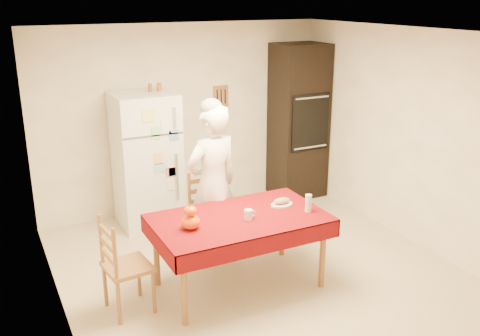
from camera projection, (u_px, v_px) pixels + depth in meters
floor at (263, 275)px, 5.67m from camera, size 4.50×4.50×0.00m
room_shell at (265, 127)px, 5.17m from camera, size 4.02×4.52×2.51m
refrigerator at (147, 160)px, 6.73m from camera, size 0.75×0.74×1.70m
oven_cabinet at (298, 121)px, 7.66m from camera, size 0.70×0.62×2.20m
dining_table at (239, 223)px, 5.26m from camera, size 1.70×1.00×0.76m
chair_far at (208, 210)px, 6.06m from camera, size 0.43×0.41×0.95m
chair_left at (121, 263)px, 4.88m from camera, size 0.44×0.46×0.95m
seated_woman at (213, 185)px, 5.75m from camera, size 0.72×0.55×1.77m
coffee_mug at (248, 215)px, 5.17m from camera, size 0.08×0.08×0.10m
pumpkin_lower at (191, 222)px, 4.96m from camera, size 0.18×0.18×0.13m
pumpkin_upper at (190, 211)px, 4.93m from camera, size 0.12×0.12×0.09m
wine_glass at (308, 203)px, 5.35m from camera, size 0.07×0.07×0.18m
bread_plate at (282, 204)px, 5.53m from camera, size 0.24×0.24×0.02m
bread_loaf at (282, 201)px, 5.51m from camera, size 0.18×0.10×0.06m
spice_jar_left at (150, 88)px, 6.54m from camera, size 0.05×0.05×0.10m
spice_jar_mid at (159, 87)px, 6.59m from camera, size 0.05×0.05×0.10m
spice_jar_right at (160, 87)px, 6.59m from camera, size 0.05×0.05×0.10m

